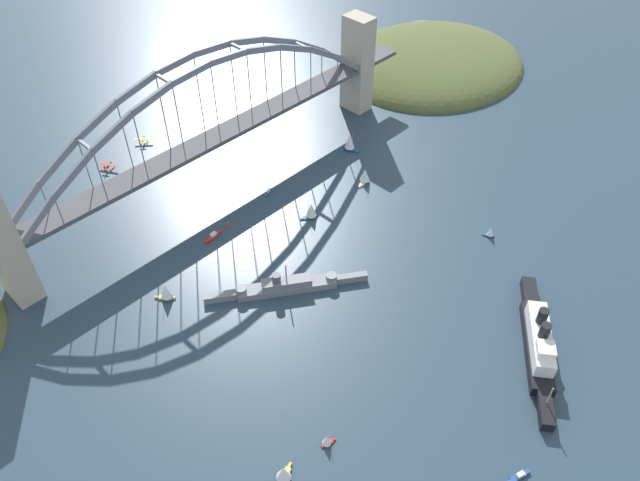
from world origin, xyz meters
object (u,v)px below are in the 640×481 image
(ocean_liner, at_px, (538,342))
(small_boat_4, at_px, (327,440))
(small_boat_0, at_px, (491,232))
(small_boat_8, at_px, (350,141))
(small_boat_9, at_px, (365,175))
(small_boat_1, at_px, (213,236))
(harbor_arch_bridge, at_px, (213,135))
(naval_cruiser, at_px, (285,286))
(small_boat_5, at_px, (311,210))
(small_boat_7, at_px, (269,192))
(seaplane_second_in_formation, at_px, (108,167))
(small_boat_6, at_px, (284,473))
(channel_marker_buoy, at_px, (228,224))
(small_boat_3, at_px, (519,476))
(small_boat_2, at_px, (166,291))
(seaplane_taxiing_near_bridge, at_px, (144,141))

(ocean_liner, height_order, small_boat_4, ocean_liner)
(small_boat_0, relative_size, small_boat_8, 0.51)
(small_boat_9, bearing_deg, small_boat_8, -123.02)
(small_boat_1, bearing_deg, ocean_liner, 108.65)
(harbor_arch_bridge, height_order, naval_cruiser, harbor_arch_bridge)
(small_boat_5, bearing_deg, naval_cruiser, 31.80)
(small_boat_1, bearing_deg, small_boat_7, -171.85)
(seaplane_second_in_formation, distance_m, small_boat_8, 144.36)
(harbor_arch_bridge, xyz_separation_m, small_boat_0, (-70.03, 135.47, -30.22))
(small_boat_6, relative_size, small_boat_9, 0.94)
(small_boat_9, bearing_deg, small_boat_4, 36.15)
(channel_marker_buoy, bearing_deg, small_boat_3, 85.53)
(small_boat_3, xyz_separation_m, small_boat_6, (59.96, -61.03, 3.50))
(small_boat_5, bearing_deg, small_boat_4, 47.40)
(naval_cruiser, distance_m, small_boat_7, 74.19)
(small_boat_2, relative_size, small_boat_4, 1.64)
(seaplane_second_in_formation, distance_m, small_boat_4, 215.93)
(small_boat_8, relative_size, channel_marker_buoy, 4.60)
(small_boat_4, bearing_deg, channel_marker_buoy, -113.47)
(seaplane_taxiing_near_bridge, distance_m, channel_marker_buoy, 98.14)
(harbor_arch_bridge, distance_m, small_boat_1, 55.69)
(small_boat_9, bearing_deg, seaplane_taxiing_near_bridge, -61.97)
(seaplane_second_in_formation, relative_size, small_boat_6, 1.15)
(naval_cruiser, height_order, small_boat_2, naval_cruiser)
(seaplane_second_in_formation, xyz_separation_m, small_boat_3, (-3.05, 272.03, -0.94))
(naval_cruiser, distance_m, small_boat_4, 80.99)
(small_boat_8, bearing_deg, small_boat_2, 7.66)
(ocean_liner, distance_m, small_boat_9, 136.13)
(small_boat_2, xyz_separation_m, small_boat_4, (1.05, 104.43, -1.98))
(seaplane_second_in_formation, height_order, small_boat_8, small_boat_8)
(ocean_liner, xyz_separation_m, seaplane_taxiing_near_bridge, (28.82, -255.08, -3.76))
(small_boat_0, distance_m, small_boat_5, 94.32)
(harbor_arch_bridge, relative_size, ocean_liner, 4.39)
(seaplane_taxiing_near_bridge, height_order, small_boat_4, small_boat_4)
(small_boat_4, bearing_deg, seaplane_second_in_formation, -99.67)
(harbor_arch_bridge, bearing_deg, small_boat_4, 64.75)
(small_boat_5, bearing_deg, channel_marker_buoy, -36.64)
(small_boat_6, bearing_deg, ocean_liner, 162.61)
(small_boat_0, xyz_separation_m, small_boat_1, (101.07, -102.39, -2.08))
(small_boat_3, relative_size, small_boat_4, 1.63)
(channel_marker_buoy, bearing_deg, small_boat_0, 130.82)
(small_boat_2, distance_m, small_boat_5, 88.41)
(harbor_arch_bridge, bearing_deg, channel_marker_buoy, 58.35)
(channel_marker_buoy, bearing_deg, seaplane_second_in_formation, -79.04)
(naval_cruiser, xyz_separation_m, small_boat_7, (-43.62, -59.98, -1.97))
(small_boat_1, relative_size, small_boat_6, 1.15)
(harbor_arch_bridge, distance_m, small_boat_5, 66.70)
(naval_cruiser, relative_size, small_boat_4, 10.37)
(small_boat_6, bearing_deg, small_boat_8, -144.35)
(harbor_arch_bridge, bearing_deg, small_boat_7, 117.17)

